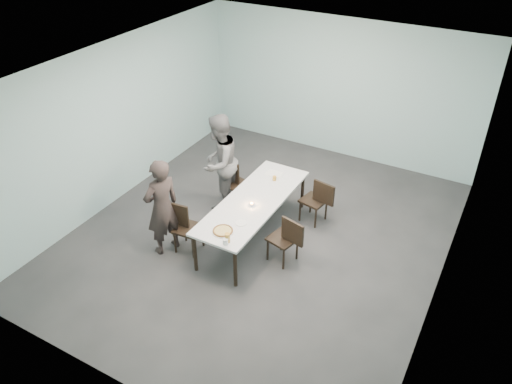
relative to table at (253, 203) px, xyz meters
The scene contains 16 objects.
ground 0.71m from the table, 40.17° to the left, with size 7.00×7.00×0.00m, color #333335.
room_shell 1.34m from the table, 40.17° to the left, with size 6.02×7.02×3.01m.
table is the anchor object (origin of this frame).
chair_near_left 1.21m from the table, 135.10° to the right, with size 0.63×0.46×0.87m.
chair_far_left 1.12m from the table, 137.54° to the left, with size 0.65×0.50×0.87m.
chair_near_right 0.89m from the table, 22.78° to the right, with size 0.65×0.51×0.87m.
chair_far_right 1.24m from the table, 49.09° to the left, with size 0.64×0.49×0.87m.
diner_near 1.52m from the table, 137.42° to the right, with size 0.63×0.41×1.72m, color black.
diner_far 1.20m from the table, 151.18° to the left, with size 0.89×0.70×1.84m, color slate.
pizza 0.98m from the table, 89.36° to the right, with size 0.34×0.34×0.04m.
side_plate 0.67m from the table, 77.65° to the right, with size 0.18×0.18×0.01m, color white.
beer_glass 1.17m from the table, 80.03° to the right, with size 0.08×0.08×0.15m, color gold.
water_tumbler 1.23m from the table, 80.40° to the right, with size 0.08×0.08×0.09m, color silver.
tealight 0.17m from the table, 69.62° to the right, with size 0.06×0.06×0.05m.
amber_tumbler 0.75m from the table, 88.66° to the left, with size 0.07×0.07×0.08m, color gold.
menu 0.95m from the table, 95.26° to the left, with size 0.30×0.22×0.01m, color silver.
Camera 1 is at (3.29, -6.13, 5.46)m, focal length 35.00 mm.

